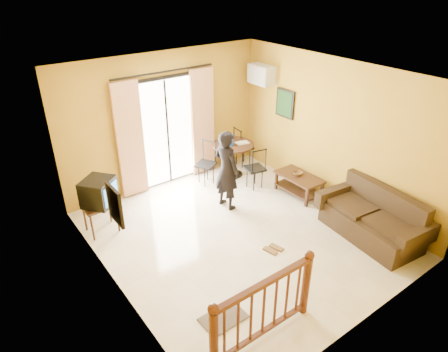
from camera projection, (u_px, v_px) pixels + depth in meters
ground at (240, 234)px, 7.08m from camera, size 5.00×5.00×0.00m
room_shell at (242, 147)px, 6.28m from camera, size 5.00×5.00×5.00m
balcony_door at (168, 131)px, 8.25m from camera, size 2.25×0.14×2.46m
tv_table at (99, 208)px, 6.97m from camera, size 0.56×0.46×0.56m
television at (99, 192)px, 6.83m from camera, size 0.70×0.69×0.47m
picture_left at (115, 205)px, 5.05m from camera, size 0.05×0.42×0.52m
dining_table at (233, 150)px, 8.81m from camera, size 0.92×0.92×0.76m
water_jug at (230, 140)px, 8.61m from camera, size 0.14×0.14×0.25m
serving_tray at (242, 143)px, 8.76m from camera, size 0.31×0.23×0.02m
dining_chairs at (235, 178)px, 8.96m from camera, size 1.71×1.45×0.95m
air_conditioner at (261, 75)px, 8.55m from camera, size 0.31×0.60×0.40m
botanical_print at (285, 104)px, 8.39m from camera, size 0.05×0.50×0.60m
coffee_table at (299, 182)px, 8.19m from camera, size 0.54×0.97×0.43m
bowl at (298, 174)px, 8.14m from camera, size 0.25×0.25×0.06m
sofa at (373, 219)px, 6.92m from camera, size 1.02×1.90×0.87m
standing_person at (227, 170)px, 7.56m from camera, size 0.46×0.63×1.58m
stair_balustrade at (264, 305)px, 4.86m from camera, size 1.63×0.13×1.04m
doormat at (223, 318)px, 5.40m from camera, size 0.61×0.41×0.02m
sandals at (273, 249)px, 6.69m from camera, size 0.29×0.27×0.03m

